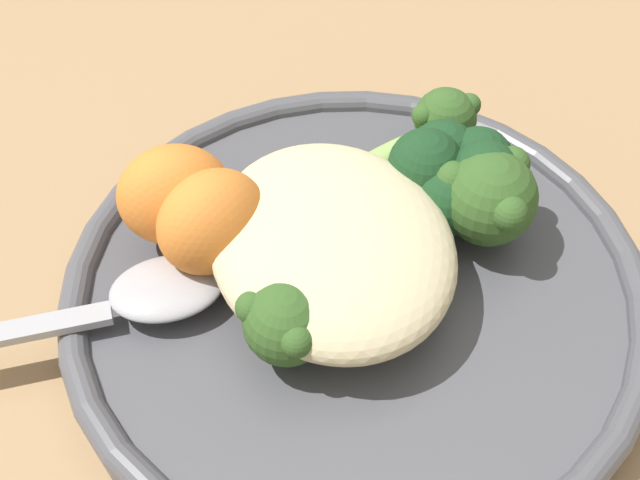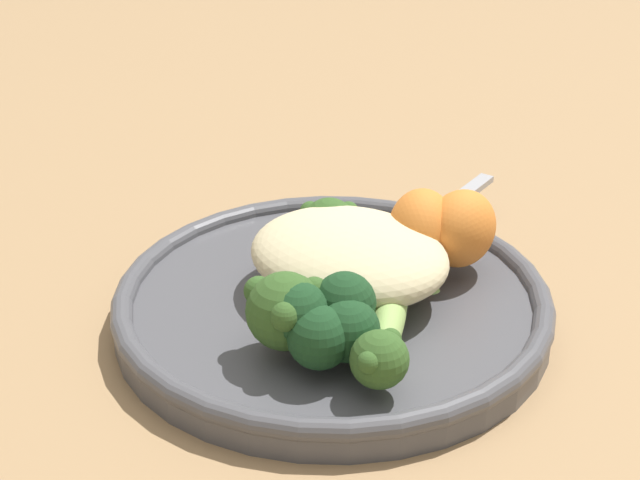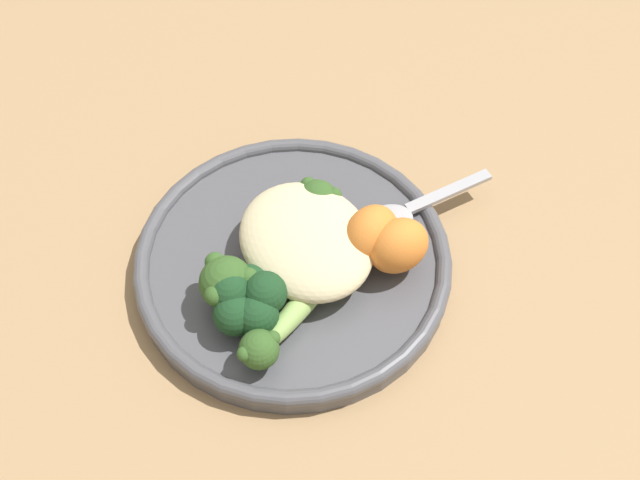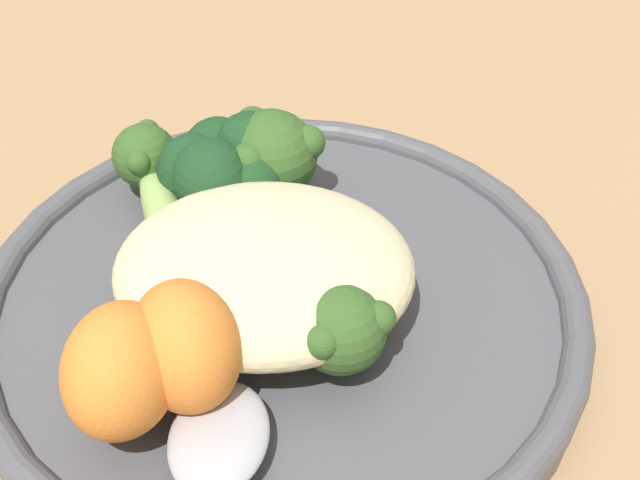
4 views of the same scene
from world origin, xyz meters
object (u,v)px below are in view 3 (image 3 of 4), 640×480
at_px(sweet_potato_chunk_1, 371,234).
at_px(plate, 294,263).
at_px(kale_tuft, 247,300).
at_px(broccoli_stalk_1, 289,239).
at_px(broccoli_stalk_2, 248,281).
at_px(sweet_potato_chunk_0, 398,246).
at_px(broccoli_stalk_0, 320,220).
at_px(spoon, 397,218).
at_px(broccoli_stalk_3, 285,322).
at_px(quinoa_mound, 306,241).

bearing_deg(sweet_potato_chunk_1, plate, -119.24).
relative_size(sweet_potato_chunk_1, kale_tuft, 0.82).
height_order(broccoli_stalk_1, broccoli_stalk_2, broccoli_stalk_2).
height_order(plate, sweet_potato_chunk_0, sweet_potato_chunk_0).
bearing_deg(sweet_potato_chunk_0, plate, -127.89).
height_order(broccoli_stalk_0, sweet_potato_chunk_1, sweet_potato_chunk_1).
bearing_deg(spoon, broccoli_stalk_3, -159.19).
bearing_deg(broccoli_stalk_0, quinoa_mound, 146.29).
bearing_deg(sweet_potato_chunk_1, sweet_potato_chunk_0, 29.22).
height_order(broccoli_stalk_2, spoon, broccoli_stalk_2).
bearing_deg(broccoli_stalk_2, broccoli_stalk_3, 119.19).
height_order(plate, spoon, spoon).
bearing_deg(sweet_potato_chunk_1, broccoli_stalk_3, -74.92).
xyz_separation_m(sweet_potato_chunk_1, kale_tuft, (-0.00, -0.10, -0.00)).
distance_m(broccoli_stalk_2, sweet_potato_chunk_0, 0.11).
bearing_deg(kale_tuft, broccoli_stalk_3, 30.48).
relative_size(broccoli_stalk_1, broccoli_stalk_3, 0.83).
height_order(broccoli_stalk_0, kale_tuft, kale_tuft).
xyz_separation_m(plate, broccoli_stalk_0, (-0.01, 0.03, 0.02)).
bearing_deg(broccoli_stalk_0, broccoli_stalk_1, 115.39).
height_order(plate, broccoli_stalk_2, broccoli_stalk_2).
bearing_deg(sweet_potato_chunk_0, kale_tuft, -100.38).
distance_m(broccoli_stalk_0, sweet_potato_chunk_1, 0.04).
xyz_separation_m(broccoli_stalk_1, broccoli_stalk_2, (0.02, -0.05, 0.01)).
bearing_deg(broccoli_stalk_2, kale_tuft, 78.54).
distance_m(broccoli_stalk_3, sweet_potato_chunk_0, 0.10).
bearing_deg(broccoli_stalk_0, broccoli_stalk_2, 129.31).
relative_size(broccoli_stalk_0, broccoli_stalk_2, 0.82).
distance_m(broccoli_stalk_0, broccoli_stalk_3, 0.09).
xyz_separation_m(broccoli_stalk_0, sweet_potato_chunk_0, (0.05, 0.03, 0.01)).
bearing_deg(broccoli_stalk_3, broccoli_stalk_2, -102.25).
distance_m(broccoli_stalk_0, spoon, 0.06).
xyz_separation_m(broccoli_stalk_0, broccoli_stalk_1, (0.00, -0.03, -0.00)).
xyz_separation_m(plate, quinoa_mound, (0.00, 0.01, 0.03)).
bearing_deg(broccoli_stalk_3, kale_tuft, -81.08).
distance_m(plate, sweet_potato_chunk_1, 0.06).
xyz_separation_m(quinoa_mound, sweet_potato_chunk_1, (0.02, 0.04, 0.00)).
height_order(quinoa_mound, broccoli_stalk_1, quinoa_mound).
relative_size(broccoli_stalk_0, sweet_potato_chunk_1, 2.05).
distance_m(broccoli_stalk_1, sweet_potato_chunk_1, 0.06).
bearing_deg(broccoli_stalk_2, spoon, -161.67).
relative_size(sweet_potato_chunk_0, sweet_potato_chunk_1, 1.01).
xyz_separation_m(broccoli_stalk_3, kale_tuft, (-0.03, -0.01, 0.01)).
bearing_deg(sweet_potato_chunk_0, quinoa_mound, -128.81).
relative_size(broccoli_stalk_1, sweet_potato_chunk_1, 2.11).
relative_size(kale_tuft, spoon, 0.46).
distance_m(broccoli_stalk_2, spoon, 0.13).
xyz_separation_m(sweet_potato_chunk_0, sweet_potato_chunk_1, (-0.02, -0.01, 0.00)).
relative_size(broccoli_stalk_1, broccoli_stalk_2, 0.85).
relative_size(plate, broccoli_stalk_3, 2.05).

